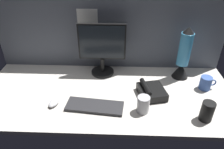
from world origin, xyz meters
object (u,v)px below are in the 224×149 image
monitor (102,48)px  mug_steel (143,104)px  keyboard (95,106)px  mug_black_travel (207,111)px  desk_phone (151,92)px  lava_lamp (183,57)px  mug_ceramic_blue (206,83)px  mouse (54,103)px

monitor → mug_steel: (28.81, -45.25, -16.53)cm
keyboard → mug_black_travel: 68.57cm
keyboard → mug_black_travel: bearing=-0.6°
monitor → mug_black_travel: size_ratio=3.20×
mug_black_travel → desk_phone: mug_black_travel is taller
mug_steel → keyboard: bearing=175.8°
mug_black_travel → lava_lamp: lava_lamp is taller
mug_steel → desk_phone: mug_steel is taller
mug_steel → lava_lamp: bearing=51.8°
mug_steel → lava_lamp: lava_lamp is taller
keyboard → desk_phone: 40.46cm
keyboard → lava_lamp: 76.10cm
mug_steel → mug_ceramic_blue: bearing=28.8°
mug_steel → mug_ceramic_blue: (47.03, 25.85, -0.62)cm
mug_black_travel → mug_ceramic_blue: bearing=72.6°
mouse → mug_black_travel: (94.94, -9.89, 4.70)cm
mug_black_travel → mouse: bearing=174.1°
keyboard → desk_phone: bearing=26.9°
lava_lamp → mug_steel: bearing=-128.2°
monitor → mug_steel: monitor is taller
mouse → mug_black_travel: mug_black_travel is taller
mug_ceramic_blue → desk_phone: bearing=-166.9°
keyboard → mouse: (-27.07, 1.82, 0.70)cm
mouse → lava_lamp: (90.36, 37.21, 15.51)cm
mug_steel → desk_phone: bearing=67.0°
monitor → keyboard: size_ratio=1.11×
mug_ceramic_blue → lava_lamp: (-14.53, 15.44, 12.26)cm
mug_steel → mug_ceramic_blue: 53.67cm
monitor → mug_black_travel: (65.89, -51.05, -15.70)cm
mouse → mug_ceramic_blue: (104.89, 21.76, 3.24)cm
keyboard → mug_black_travel: size_ratio=2.89×
monitor → mug_ceramic_blue: bearing=-14.3°
monitor → desk_phone: 49.66cm
mug_black_travel → desk_phone: size_ratio=0.57×
keyboard → desk_phone: (37.80, 14.26, 2.19)cm
mug_ceramic_blue → mug_black_travel: bearing=-107.4°
keyboard → mug_ceramic_blue: bearing=23.1°
mouse → mug_black_travel: bearing=11.0°
mug_steel → mug_ceramic_blue: mug_steel is taller
mouse → desk_phone: (64.87, 12.44, 1.49)cm
mug_ceramic_blue → desk_phone: 41.13cm
mug_steel → mug_black_travel: (37.08, -5.80, 0.83)cm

